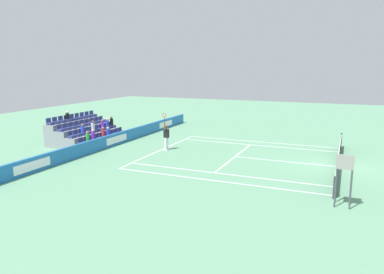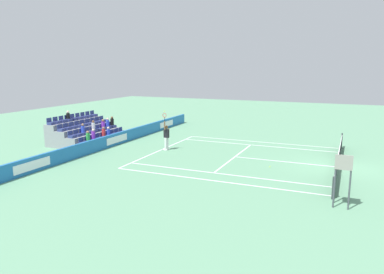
% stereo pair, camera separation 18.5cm
% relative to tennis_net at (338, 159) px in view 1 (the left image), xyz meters
% --- Properties ---
extents(ground_plane, '(80.00, 80.00, 0.00)m').
position_rel_tennis_net_xyz_m(ground_plane, '(0.00, 0.00, -0.49)').
color(ground_plane, '#669E77').
extents(line_baseline, '(10.97, 0.10, 0.01)m').
position_rel_tennis_net_xyz_m(line_baseline, '(0.00, -11.89, -0.49)').
color(line_baseline, white).
rests_on(line_baseline, ground).
extents(line_service, '(8.23, 0.10, 0.01)m').
position_rel_tennis_net_xyz_m(line_service, '(0.00, -6.40, -0.49)').
color(line_service, white).
rests_on(line_service, ground).
extents(line_centre_service, '(0.10, 6.40, 0.01)m').
position_rel_tennis_net_xyz_m(line_centre_service, '(0.00, -3.20, -0.49)').
color(line_centre_service, white).
rests_on(line_centre_service, ground).
extents(line_singles_sideline_left, '(0.10, 11.89, 0.01)m').
position_rel_tennis_net_xyz_m(line_singles_sideline_left, '(4.12, -5.95, -0.49)').
color(line_singles_sideline_left, white).
rests_on(line_singles_sideline_left, ground).
extents(line_singles_sideline_right, '(0.10, 11.89, 0.01)m').
position_rel_tennis_net_xyz_m(line_singles_sideline_right, '(-4.12, -5.95, -0.49)').
color(line_singles_sideline_right, white).
rests_on(line_singles_sideline_right, ground).
extents(line_doubles_sideline_left, '(0.10, 11.89, 0.01)m').
position_rel_tennis_net_xyz_m(line_doubles_sideline_left, '(5.49, -5.95, -0.49)').
color(line_doubles_sideline_left, white).
rests_on(line_doubles_sideline_left, ground).
extents(line_doubles_sideline_right, '(0.10, 11.89, 0.01)m').
position_rel_tennis_net_xyz_m(line_doubles_sideline_right, '(-5.49, -5.95, -0.49)').
color(line_doubles_sideline_right, white).
rests_on(line_doubles_sideline_right, ground).
extents(line_centre_mark, '(0.10, 0.20, 0.01)m').
position_rel_tennis_net_xyz_m(line_centre_mark, '(0.00, -11.79, -0.49)').
color(line_centre_mark, white).
rests_on(line_centre_mark, ground).
extents(sponsor_barrier, '(24.67, 0.22, 0.91)m').
position_rel_tennis_net_xyz_m(sponsor_barrier, '(0.00, -15.86, -0.04)').
color(sponsor_barrier, '#1E66AD').
rests_on(sponsor_barrier, ground).
extents(tennis_net, '(11.97, 0.10, 1.07)m').
position_rel_tennis_net_xyz_m(tennis_net, '(0.00, 0.00, 0.00)').
color(tennis_net, '#33383D').
rests_on(tennis_net, ground).
extents(tennis_player, '(0.52, 0.38, 2.85)m').
position_rel_tennis_net_xyz_m(tennis_player, '(-0.02, -11.53, 0.50)').
color(tennis_player, white).
rests_on(tennis_player, ground).
extents(umpire_chair, '(0.70, 0.70, 2.34)m').
position_rel_tennis_net_xyz_m(umpire_chair, '(6.76, 0.37, 1.03)').
color(umpire_chair, '#474C54').
rests_on(umpire_chair, ground).
extents(stadium_stand, '(5.58, 3.80, 2.52)m').
position_rel_tennis_net_xyz_m(stadium_stand, '(-0.00, -18.78, 0.19)').
color(stadium_stand, gray).
rests_on(stadium_stand, ground).
extents(loose_tennis_ball, '(0.07, 0.07, 0.07)m').
position_rel_tennis_net_xyz_m(loose_tennis_ball, '(1.66, -3.73, -0.46)').
color(loose_tennis_ball, '#D1E533').
rests_on(loose_tennis_ball, ground).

